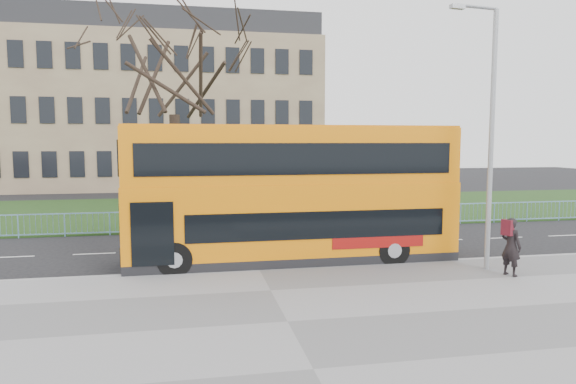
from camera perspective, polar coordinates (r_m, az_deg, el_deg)
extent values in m
plane|color=black|center=(19.10, -3.88, -7.73)|extent=(120.00, 120.00, 0.00)
cube|color=slate|center=(12.68, -0.06, -14.44)|extent=(80.00, 10.50, 0.12)
cube|color=gray|center=(17.59, -3.26, -8.66)|extent=(80.00, 0.20, 0.14)
cube|color=#193513|center=(33.11, -6.88, -1.98)|extent=(80.00, 15.40, 0.08)
cube|color=#836A53|center=(53.58, -13.92, 8.25)|extent=(30.00, 15.00, 14.00)
cube|color=orange|center=(18.70, 0.48, -3.34)|extent=(11.71, 2.84, 2.17)
cube|color=orange|center=(18.55, 0.48, 0.55)|extent=(11.71, 2.84, 0.37)
cube|color=orange|center=(18.48, 0.48, 4.14)|extent=(11.65, 2.78, 1.95)
cube|color=black|center=(17.49, 3.55, -3.70)|extent=(9.03, 0.08, 0.95)
cube|color=black|center=(17.13, 1.41, 3.69)|extent=(10.76, 0.09, 1.06)
cylinder|color=black|center=(17.28, -12.48, -7.31)|extent=(1.16, 0.32, 1.16)
cylinder|color=black|center=(18.67, 11.60, -6.32)|extent=(1.16, 0.32, 1.16)
imported|color=black|center=(17.96, 23.53, -5.58)|extent=(0.67, 0.80, 1.88)
cylinder|color=#9A9EA3|center=(18.29, 21.65, 5.18)|extent=(0.17, 0.17, 8.54)
cylinder|color=#9A9EA3|center=(18.31, 20.28, 18.72)|extent=(1.50, 0.31, 0.11)
cube|color=#9A9EA3|center=(17.86, 18.30, 18.96)|extent=(0.50, 0.26, 0.13)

